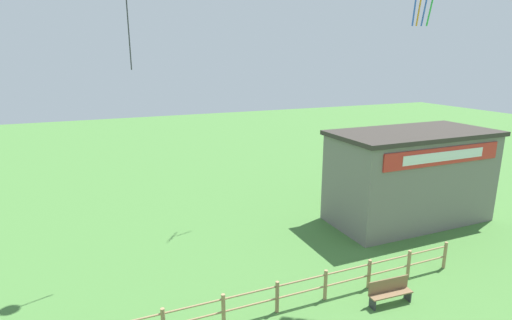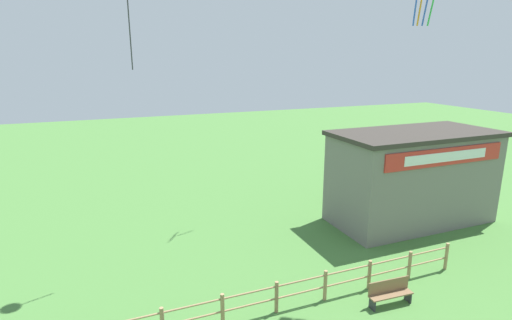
% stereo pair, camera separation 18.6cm
% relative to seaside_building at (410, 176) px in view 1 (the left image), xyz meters
% --- Properties ---
extents(wooden_fence, '(16.64, 0.14, 1.24)m').
position_rel_seaside_building_xyz_m(wooden_fence, '(-10.73, -5.00, -1.92)').
color(wooden_fence, '#9E7F56').
rests_on(wooden_fence, ground_plane).
extents(seaside_building, '(9.28, 4.49, 5.20)m').
position_rel_seaside_building_xyz_m(seaside_building, '(0.00, 0.00, 0.00)').
color(seaside_building, slate).
rests_on(seaside_building, ground_plane).
extents(park_bench_by_building, '(1.78, 0.51, 0.98)m').
position_rel_seaside_building_xyz_m(park_bench_by_building, '(-6.54, -6.17, -2.10)').
color(park_bench_by_building, brown).
rests_on(park_bench_by_building, ground_plane).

